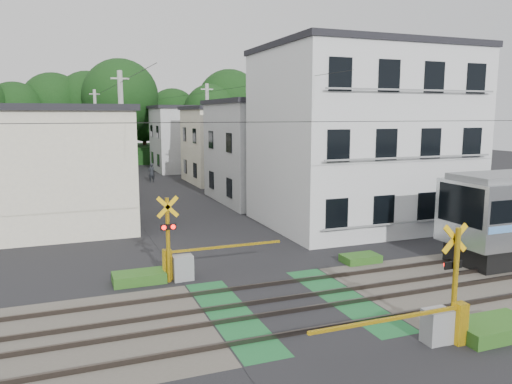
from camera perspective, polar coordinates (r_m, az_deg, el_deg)
name	(u,v)px	position (r m, az deg, el deg)	size (l,w,h in m)	color
ground	(290,306)	(15.75, 3.85, -12.91)	(120.00, 120.00, 0.00)	black
track_bed	(290,305)	(15.73, 3.85, -12.79)	(120.00, 120.00, 0.14)	#47423A
crossing_signal_near	(442,317)	(13.98, 20.46, -13.23)	(4.74, 0.65, 3.09)	yellow
crossing_signal_far	(180,261)	(18.02, -8.68, -7.75)	(4.74, 0.65, 3.09)	yellow
apartment_block	(361,137)	(27.10, 11.89, 6.20)	(10.20, 8.36, 9.30)	silver
houses_row	(153,148)	(39.77, -11.73, 4.98)	(22.07, 31.35, 6.80)	beige
tree_hill	(118,116)	(61.36, -15.51, 8.40)	(40.00, 14.14, 11.94)	#133311
catenary	(451,178)	(18.16, 21.38, 1.49)	(60.00, 5.04, 7.00)	#2D2D33
utility_poles	(141,139)	(36.65, -13.03, 5.92)	(7.90, 42.00, 8.00)	#A5A5A0
pedestrian	(151,173)	(43.95, -11.86, 2.16)	(0.60, 0.40, 1.65)	black
weed_patches	(341,294)	(16.38, 9.69, -11.45)	(10.25, 8.80, 0.40)	#2D5E1E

